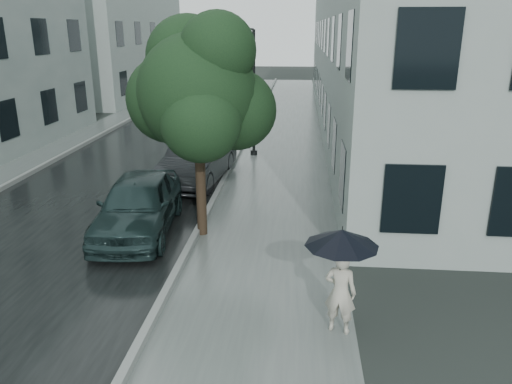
# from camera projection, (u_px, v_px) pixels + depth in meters

# --- Properties ---
(ground) EXTENTS (120.00, 120.00, 0.00)m
(ground) POSITION_uv_depth(u_px,v_px,m) (247.00, 297.00, 9.72)
(ground) COLOR black
(ground) RESTS_ON ground
(sidewalk) EXTENTS (3.50, 60.00, 0.01)m
(sidewalk) POSITION_uv_depth(u_px,v_px,m) (283.00, 151.00, 21.04)
(sidewalk) COLOR slate
(sidewalk) RESTS_ON ground
(kerb_near) EXTENTS (0.15, 60.00, 0.15)m
(kerb_near) POSITION_uv_depth(u_px,v_px,m) (240.00, 149.00, 21.17)
(kerb_near) COLOR slate
(kerb_near) RESTS_ON ground
(asphalt_road) EXTENTS (6.85, 60.00, 0.00)m
(asphalt_road) POSITION_uv_depth(u_px,v_px,m) (159.00, 149.00, 21.49)
(asphalt_road) COLOR black
(asphalt_road) RESTS_ON ground
(kerb_far) EXTENTS (0.15, 60.00, 0.15)m
(kerb_far) POSITION_uv_depth(u_px,v_px,m) (81.00, 146.00, 21.76)
(kerb_far) COLOR slate
(kerb_far) RESTS_ON ground
(sidewalk_far) EXTENTS (1.70, 60.00, 0.01)m
(sidewalk_far) POSITION_uv_depth(u_px,v_px,m) (61.00, 147.00, 21.87)
(sidewalk_far) COLOR #4C5451
(sidewalk_far) RESTS_ON ground
(building_near) EXTENTS (7.02, 36.00, 9.00)m
(building_near) POSITION_uv_depth(u_px,v_px,m) (389.00, 37.00, 26.27)
(building_near) COLOR gray
(building_near) RESTS_ON ground
(building_far_b) EXTENTS (7.02, 18.00, 8.00)m
(building_far_b) POSITION_uv_depth(u_px,v_px,m) (109.00, 41.00, 37.99)
(building_far_b) COLOR gray
(building_far_b) RESTS_ON ground
(pedestrian) EXTENTS (0.62, 0.49, 1.48)m
(pedestrian) POSITION_uv_depth(u_px,v_px,m) (340.00, 292.00, 8.39)
(pedestrian) COLOR #B8B4A2
(pedestrian) RESTS_ON sidewalk
(umbrella) EXTENTS (1.47, 1.47, 1.02)m
(umbrella) POSITION_uv_depth(u_px,v_px,m) (342.00, 238.00, 8.03)
(umbrella) COLOR black
(umbrella) RESTS_ON ground
(street_tree) EXTENTS (3.66, 3.32, 5.37)m
(street_tree) POSITION_uv_depth(u_px,v_px,m) (198.00, 90.00, 11.65)
(street_tree) COLOR #332619
(street_tree) RESTS_ON ground
(lamp_post) EXTENTS (0.83, 0.42, 5.03)m
(lamp_post) POSITION_uv_depth(u_px,v_px,m) (250.00, 84.00, 19.56)
(lamp_post) COLOR black
(lamp_post) RESTS_ON ground
(car_near) EXTENTS (2.11, 4.50, 1.49)m
(car_near) POSITION_uv_depth(u_px,v_px,m) (138.00, 204.00, 12.56)
(car_near) COLOR #1B2E2D
(car_near) RESTS_ON ground
(car_far) EXTENTS (2.05, 4.75, 1.52)m
(car_far) POSITION_uv_depth(u_px,v_px,m) (198.00, 160.00, 16.70)
(car_far) COLOR #212326
(car_far) RESTS_ON ground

